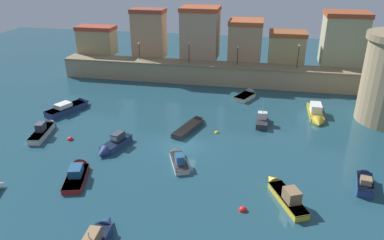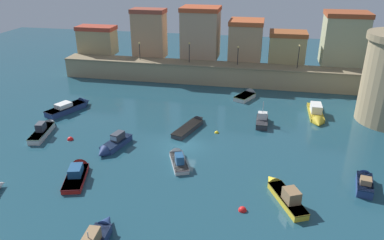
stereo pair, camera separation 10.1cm
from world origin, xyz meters
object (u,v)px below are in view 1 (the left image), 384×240
(moored_boat_2, at_px, (113,145))
(moored_boat_9, at_px, (44,129))
(moored_boat_0, at_px, (262,119))
(moored_boat_8, at_px, (365,181))
(moored_boat_12, at_px, (316,114))
(moored_boat_4, at_px, (178,158))
(moored_boat_7, at_px, (247,95))
(moored_boat_6, at_px, (284,193))
(mooring_buoy_0, at_px, (243,210))
(moored_boat_11, at_px, (192,125))
(moored_boat_5, at_px, (78,171))
(mooring_buoy_1, at_px, (217,133))
(quay_lamp_1, at_px, (189,49))
(mooring_buoy_2, at_px, (70,140))
(quay_lamp_2, at_px, (238,52))
(moored_boat_3, at_px, (71,107))
(quay_lamp_3, at_px, (299,53))
(quay_lamp_0, at_px, (139,48))

(moored_boat_2, xyz_separation_m, moored_boat_9, (-9.70, 2.20, 0.00))
(moored_boat_0, height_order, moored_boat_8, moored_boat_0)
(moored_boat_2, bearing_deg, moored_boat_12, 134.26)
(moored_boat_4, relative_size, moored_boat_12, 0.73)
(moored_boat_7, xyz_separation_m, moored_boat_9, (-23.37, -17.09, 0.13))
(moored_boat_4, distance_m, moored_boat_6, 11.64)
(moored_boat_12, height_order, mooring_buoy_0, moored_boat_12)
(moored_boat_11, bearing_deg, moored_boat_7, -9.30)
(moored_boat_0, relative_size, moored_boat_5, 0.74)
(mooring_buoy_1, bearing_deg, quay_lamp_1, 111.09)
(moored_boat_7, height_order, moored_boat_9, moored_boat_9)
(moored_boat_0, bearing_deg, mooring_buoy_2, 113.37)
(moored_boat_7, xyz_separation_m, mooring_buoy_2, (-19.40, -18.24, -0.34))
(moored_boat_9, distance_m, mooring_buoy_2, 4.15)
(moored_boat_8, height_order, mooring_buoy_1, moored_boat_8)
(moored_boat_8, xyz_separation_m, mooring_buoy_1, (-15.03, 8.48, -0.49))
(quay_lamp_2, relative_size, moored_boat_12, 0.42)
(moored_boat_0, height_order, moored_boat_7, moored_boat_0)
(mooring_buoy_2, bearing_deg, quay_lamp_1, 69.24)
(moored_boat_4, height_order, moored_boat_6, moored_boat_6)
(quay_lamp_2, distance_m, moored_boat_3, 27.12)
(quay_lamp_3, relative_size, moored_boat_0, 0.82)
(quay_lamp_3, relative_size, moored_boat_6, 0.57)
(moored_boat_5, height_order, moored_boat_9, moored_boat_9)
(moored_boat_6, height_order, mooring_buoy_0, moored_boat_6)
(mooring_buoy_1, bearing_deg, quay_lamp_2, 87.97)
(moored_boat_6, bearing_deg, quay_lamp_3, -29.92)
(moored_boat_8, bearing_deg, moored_boat_7, 39.41)
(quay_lamp_2, height_order, mooring_buoy_0, quay_lamp_2)
(quay_lamp_2, xyz_separation_m, mooring_buoy_2, (-17.19, -24.21, -5.40))
(quay_lamp_2, bearing_deg, quay_lamp_3, 0.00)
(moored_boat_2, xyz_separation_m, moored_boat_5, (-1.31, -5.65, -0.10))
(moored_boat_3, xyz_separation_m, moored_boat_4, (17.74, -10.64, -0.15))
(quay_lamp_3, xyz_separation_m, mooring_buoy_1, (-10.14, -19.03, -5.77))
(quay_lamp_2, height_order, moored_boat_11, quay_lamp_2)
(moored_boat_4, bearing_deg, moored_boat_3, 36.64)
(moored_boat_6, distance_m, mooring_buoy_0, 4.24)
(moored_boat_9, bearing_deg, moored_boat_4, -111.15)
(quay_lamp_0, distance_m, moored_boat_4, 29.82)
(quay_lamp_1, bearing_deg, moored_boat_6, -64.22)
(moored_boat_9, relative_size, mooring_buoy_2, 9.34)
(moored_boat_2, relative_size, moored_boat_8, 1.22)
(moored_boat_0, height_order, moored_boat_3, moored_boat_0)
(quay_lamp_0, bearing_deg, moored_boat_9, -101.10)
(moored_boat_3, xyz_separation_m, moored_boat_5, (8.73, -15.13, -0.14))
(quay_lamp_0, distance_m, moored_boat_9, 24.00)
(quay_lamp_0, distance_m, moored_boat_11, 22.67)
(moored_boat_0, distance_m, moored_boat_11, 9.12)
(moored_boat_8, height_order, mooring_buoy_0, moored_boat_8)
(moored_boat_5, bearing_deg, moored_boat_6, -106.17)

